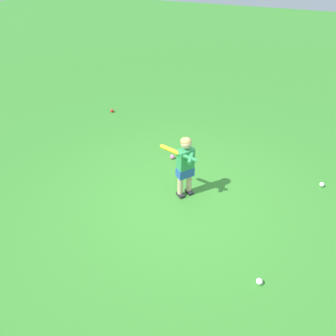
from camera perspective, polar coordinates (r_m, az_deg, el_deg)
ground_plane at (r=5.30m, az=2.22°, el=-5.83°), size 40.00×40.00×0.00m
child_batter at (r=5.04m, az=3.03°, el=1.05°), size 0.35×0.64×1.08m
play_ball_center_lawn at (r=8.23m, az=-9.94°, el=10.02°), size 0.08×0.08×0.08m
play_ball_midfield at (r=4.36m, az=15.95°, el=-18.83°), size 0.08×0.08×0.08m
play_ball_near_batter at (r=6.27m, az=0.78°, el=2.01°), size 0.09×0.09×0.09m
play_ball_behind_batter at (r=6.17m, az=25.71°, el=-2.66°), size 0.08×0.08×0.08m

